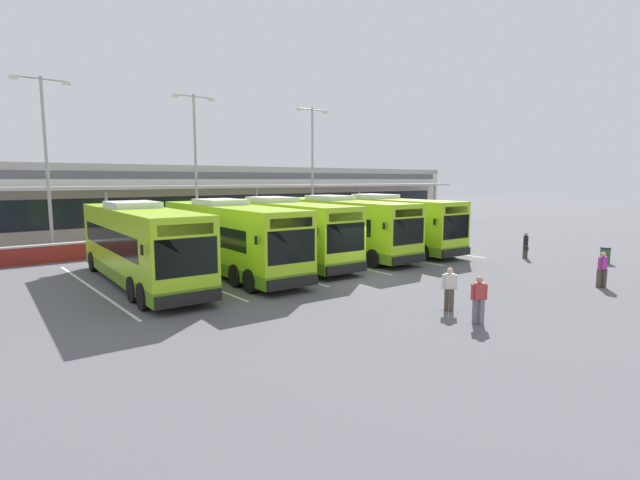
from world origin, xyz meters
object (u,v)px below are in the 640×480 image
Objects in this scene: coach_bus_right_centre at (339,227)px; pedestrian_child at (449,288)px; pedestrian_near_bin at (479,298)px; lamp_post_centre at (196,159)px; coach_bus_left_centre at (229,239)px; pedestrian_with_handbag at (526,244)px; lamp_post_west at (46,155)px; coach_bus_rightmost at (384,224)px; lamp_post_east at (312,162)px; coach_bus_centre at (281,232)px; pedestrian_in_dark_coat at (602,268)px; litter_bin at (605,255)px; coach_bus_leftmost at (140,246)px.

pedestrian_child is (-5.41, -12.35, -0.91)m from coach_bus_right_centre.
pedestrian_near_bin is 0.15× the size of lamp_post_centre.
pedestrian_with_handbag is at bearing -24.21° from coach_bus_left_centre.
pedestrian_near_bin is (-14.07, -5.80, 0.02)m from pedestrian_with_handbag.
pedestrian_near_bin is 26.89m from lamp_post_west.
coach_bus_right_centre is 1.00× the size of coach_bus_rightmost.
coach_bus_rightmost is at bearing 3.07° from coach_bus_left_centre.
pedestrian_with_handbag is at bearing -40.54° from lamp_post_west.
pedestrian_with_handbag is at bearing -84.80° from lamp_post_east.
coach_bus_centre is 12.55m from pedestrian_child.
lamp_post_centre is (-7.61, 25.41, 5.42)m from pedestrian_in_dark_coat.
coach_bus_left_centre is 13.36m from pedestrian_near_bin.
litter_bin is (15.40, 0.43, -0.41)m from pedestrian_child.
litter_bin is (6.90, 2.41, -0.41)m from pedestrian_in_dark_coat.
lamp_post_east is (14.60, 11.67, 4.50)m from coach_bus_left_centre.
coach_bus_right_centre is 18.64m from lamp_post_west.
coach_bus_leftmost is 4.47m from coach_bus_left_centre.
pedestrian_in_dark_coat is at bearing -97.44° from lamp_post_east.
lamp_post_centre reaches higher than coach_bus_leftmost.
lamp_post_east is (2.33, 11.02, 4.50)m from coach_bus_rightmost.
coach_bus_right_centre reaches higher than pedestrian_child.
coach_bus_centre and coach_bus_rightmost have the same top height.
litter_bin is at bearing -63.70° from pedestrian_with_handbag.
pedestrian_child is at bearing 70.76° from pedestrian_near_bin.
coach_bus_leftmost is at bearing 153.47° from litter_bin.
coach_bus_right_centre is (8.21, 0.78, 0.00)m from coach_bus_left_centre.
coach_bus_leftmost is at bearing 160.13° from pedestrian_with_handbag.
coach_bus_left_centre is 1.00× the size of coach_bus_centre.
coach_bus_rightmost is 12.13m from lamp_post_east.
lamp_post_east reaches higher than coach_bus_rightmost.
lamp_post_east is (10.90, -0.19, 0.00)m from lamp_post_centre.
coach_bus_centre is 1.11× the size of lamp_post_west.
pedestrian_in_dark_coat and pedestrian_child have the same top height.
lamp_post_east is at bearing 63.56° from pedestrian_near_bin.
lamp_post_centre is (0.89, 23.43, 5.42)m from pedestrian_child.
coach_bus_rightmost reaches higher than litter_bin.
pedestrian_in_dark_coat is 9.05m from pedestrian_near_bin.
pedestrian_in_dark_coat is 1.74× the size of litter_bin.
coach_bus_centre is at bearing 83.64° from pedestrian_near_bin.
lamp_post_west reaches higher than coach_bus_rightmost.
pedestrian_child is at bearing -162.62° from pedestrian_with_handbag.
coach_bus_rightmost is at bearing -1.77° from coach_bus_right_centre.
pedestrian_in_dark_coat is at bearing -50.17° from coach_bus_left_centre.
coach_bus_leftmost is at bearing 177.76° from coach_bus_left_centre.
pedestrian_near_bin is (-0.55, -1.57, 0.00)m from pedestrian_child.
coach_bus_rightmost reaches higher than pedestrian_with_handbag.
lamp_post_west reaches higher than pedestrian_with_handbag.
coach_bus_left_centre is 8.25m from coach_bus_right_centre.
pedestrian_near_bin is (-5.96, -13.92, -0.91)m from coach_bus_right_centre.
lamp_post_centre reaches higher than litter_bin.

